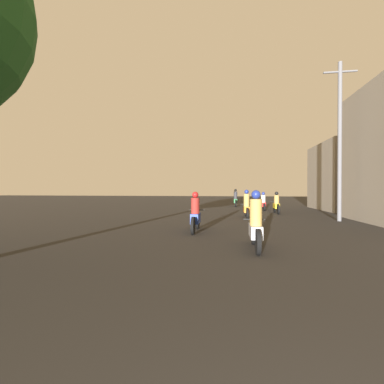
# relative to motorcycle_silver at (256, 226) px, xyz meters

# --- Properties ---
(motorcycle_silver) EXTENTS (0.60, 1.89, 1.60)m
(motorcycle_silver) POSITION_rel_motorcycle_silver_xyz_m (0.00, 0.00, 0.00)
(motorcycle_silver) COLOR black
(motorcycle_silver) RESTS_ON ground_plane
(motorcycle_blue) EXTENTS (0.60, 2.02, 1.53)m
(motorcycle_blue) POSITION_rel_motorcycle_silver_xyz_m (-1.99, 2.66, -0.02)
(motorcycle_blue) COLOR black
(motorcycle_blue) RESTS_ON ground_plane
(motorcycle_orange) EXTENTS (0.60, 2.04, 1.59)m
(motorcycle_orange) POSITION_rel_motorcycle_silver_xyz_m (0.26, 7.74, 0.00)
(motorcycle_orange) COLOR black
(motorcycle_orange) RESTS_ON ground_plane
(motorcycle_yellow) EXTENTS (0.60, 2.06, 1.46)m
(motorcycle_yellow) POSITION_rel_motorcycle_silver_xyz_m (2.42, 10.75, -0.04)
(motorcycle_yellow) COLOR black
(motorcycle_yellow) RESTS_ON ground_plane
(motorcycle_red) EXTENTS (0.60, 1.87, 1.41)m
(motorcycle_red) POSITION_rel_motorcycle_silver_xyz_m (1.89, 13.32, -0.07)
(motorcycle_red) COLOR black
(motorcycle_red) RESTS_ON ground_plane
(motorcycle_green) EXTENTS (0.60, 2.04, 1.64)m
(motorcycle_green) POSITION_rel_motorcycle_silver_xyz_m (-0.14, 17.25, 0.02)
(motorcycle_green) COLOR black
(motorcycle_green) RESTS_ON ground_plane
(building_right_far) EXTENTS (5.03, 6.12, 5.20)m
(building_right_far) POSITION_rel_motorcycle_silver_xyz_m (8.80, 14.36, 1.97)
(building_right_far) COLOR gray
(building_right_far) RESTS_ON ground_plane
(utility_pole_far) EXTENTS (1.60, 0.20, 8.05)m
(utility_pole_far) POSITION_rel_motorcycle_silver_xyz_m (4.82, 6.87, 3.56)
(utility_pole_far) COLOR slate
(utility_pole_far) RESTS_ON ground_plane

